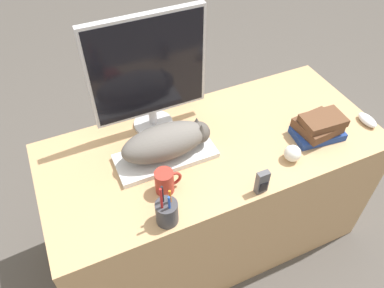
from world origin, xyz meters
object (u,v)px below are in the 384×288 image
(pen_cup, at_px, (167,212))
(keyboard, at_px, (166,156))
(computer_mouse, at_px, (367,120))
(monitor, at_px, (148,72))
(cat, at_px, (168,141))
(baseball, at_px, (292,153))
(book_stack, at_px, (319,127))
(coffee_mug, at_px, (165,181))
(phone, at_px, (262,182))

(pen_cup, bearing_deg, keyboard, 69.75)
(keyboard, xyz_separation_m, computer_mouse, (0.92, -0.18, 0.01))
(monitor, bearing_deg, cat, -92.42)
(keyboard, height_order, baseball, baseball)
(cat, xyz_separation_m, book_stack, (0.65, -0.15, -0.04))
(monitor, height_order, pen_cup, monitor)
(coffee_mug, xyz_separation_m, pen_cup, (-0.05, -0.13, 0.00))
(computer_mouse, height_order, book_stack, book_stack)
(cat, xyz_separation_m, monitor, (0.01, 0.21, 0.20))
(monitor, xyz_separation_m, book_stack, (0.64, -0.36, -0.24))
(pen_cup, xyz_separation_m, phone, (0.38, -0.02, 0.00))
(baseball, bearing_deg, cat, 154.22)
(book_stack, bearing_deg, keyboard, 167.21)
(pen_cup, bearing_deg, computer_mouse, 6.16)
(keyboard, relative_size, phone, 3.94)
(phone, bearing_deg, computer_mouse, 11.72)
(monitor, bearing_deg, baseball, -43.97)
(coffee_mug, bearing_deg, book_stack, 0.51)
(cat, xyz_separation_m, baseball, (0.46, -0.22, -0.06))
(coffee_mug, distance_m, book_stack, 0.72)
(monitor, distance_m, book_stack, 0.77)
(keyboard, bearing_deg, baseball, -25.05)
(keyboard, height_order, coffee_mug, coffee_mug)
(keyboard, height_order, computer_mouse, computer_mouse)
(computer_mouse, bearing_deg, baseball, -174.14)
(keyboard, bearing_deg, computer_mouse, -10.81)
(keyboard, bearing_deg, coffee_mug, -111.27)
(cat, height_order, coffee_mug, cat)
(coffee_mug, xyz_separation_m, phone, (0.33, -0.16, 0.00))
(computer_mouse, distance_m, book_stack, 0.27)
(keyboard, bearing_deg, cat, 0.00)
(keyboard, height_order, pen_cup, pen_cup)
(phone, bearing_deg, pen_cup, 176.31)
(pen_cup, relative_size, baseball, 2.79)
(monitor, xyz_separation_m, coffee_mug, (-0.09, -0.37, -0.24))
(computer_mouse, relative_size, pen_cup, 0.53)
(baseball, distance_m, book_stack, 0.20)
(coffee_mug, bearing_deg, monitor, 76.98)
(monitor, distance_m, coffee_mug, 0.45)
(coffee_mug, height_order, pen_cup, pen_cup)
(computer_mouse, bearing_deg, cat, 169.01)
(pen_cup, height_order, baseball, pen_cup)
(cat, height_order, pen_cup, pen_cup)
(monitor, height_order, computer_mouse, monitor)
(cat, relative_size, baseball, 5.36)
(monitor, distance_m, baseball, 0.68)
(coffee_mug, bearing_deg, pen_cup, -109.02)
(phone, relative_size, book_stack, 0.46)
(cat, relative_size, phone, 3.58)
(baseball, bearing_deg, phone, -156.39)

